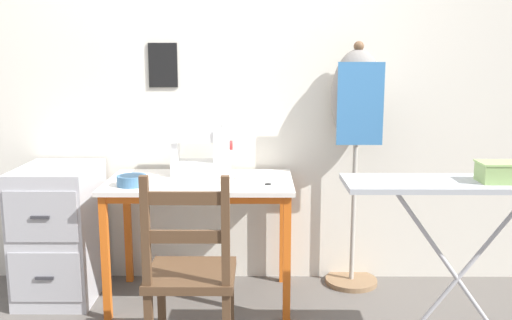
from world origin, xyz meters
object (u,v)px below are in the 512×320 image
(sewing_machine, at_px, (204,153))
(dress_form, at_px, (357,113))
(scissors, at_px, (272,183))
(wooden_chair, at_px, (190,275))
(thread_spool_near_machine, at_px, (237,175))
(ironing_board, at_px, (463,193))
(storage_box, at_px, (505,172))
(fabric_bowl, at_px, (132,180))
(filing_cabinet, at_px, (60,232))

(sewing_machine, xyz_separation_m, dress_form, (0.90, 0.08, 0.23))
(sewing_machine, height_order, scissors, sewing_machine)
(sewing_machine, distance_m, wooden_chair, 0.93)
(thread_spool_near_machine, relative_size, ironing_board, 0.04)
(storage_box, bearing_deg, fabric_bowl, 160.72)
(thread_spool_near_machine, height_order, dress_form, dress_form)
(fabric_bowl, relative_size, filing_cabinet, 0.21)
(thread_spool_near_machine, distance_m, ironing_board, 1.27)
(storage_box, bearing_deg, dress_form, 115.62)
(scissors, xyz_separation_m, wooden_chair, (-0.38, -0.59, -0.29))
(fabric_bowl, relative_size, ironing_board, 0.15)
(thread_spool_near_machine, height_order, ironing_board, ironing_board)
(sewing_machine, bearing_deg, thread_spool_near_machine, -31.23)
(thread_spool_near_machine, xyz_separation_m, dress_form, (0.70, 0.20, 0.33))
(sewing_machine, bearing_deg, wooden_chair, -89.36)
(fabric_bowl, distance_m, ironing_board, 1.68)
(scissors, distance_m, dress_form, 0.70)
(thread_spool_near_machine, height_order, wooden_chair, wooden_chair)
(thread_spool_near_machine, height_order, filing_cabinet, filing_cabinet)
(filing_cabinet, height_order, storage_box, storage_box)
(ironing_board, bearing_deg, scissors, 142.18)
(scissors, height_order, thread_spool_near_machine, thread_spool_near_machine)
(fabric_bowl, xyz_separation_m, dress_form, (1.26, 0.37, 0.33))
(dress_form, distance_m, ironing_board, 1.04)
(sewing_machine, xyz_separation_m, wooden_chair, (0.01, -0.84, -0.41))
(fabric_bowl, xyz_separation_m, ironing_board, (1.57, -0.58, 0.08))
(thread_spool_near_machine, bearing_deg, scissors, -33.03)
(fabric_bowl, distance_m, thread_spool_near_machine, 0.59)
(ironing_board, bearing_deg, fabric_bowl, 159.67)
(sewing_machine, distance_m, thread_spool_near_machine, 0.25)
(scissors, xyz_separation_m, filing_cabinet, (-1.23, 0.14, -0.33))
(fabric_bowl, relative_size, scissors, 1.34)
(wooden_chair, bearing_deg, fabric_bowl, 124.59)
(fabric_bowl, xyz_separation_m, scissors, (0.75, 0.05, -0.03))
(fabric_bowl, bearing_deg, dress_form, 16.54)
(scissors, xyz_separation_m, storage_box, (0.98, -0.66, 0.20))
(filing_cabinet, bearing_deg, wooden_chair, -40.88)
(scissors, relative_size, storage_box, 0.53)
(ironing_board, bearing_deg, sewing_machine, 143.93)
(ironing_board, relative_size, storage_box, 4.63)
(wooden_chair, xyz_separation_m, ironing_board, (1.20, -0.04, 0.39))
(filing_cabinet, bearing_deg, fabric_bowl, -22.15)
(scissors, bearing_deg, wooden_chair, -122.75)
(filing_cabinet, xyz_separation_m, dress_form, (1.74, 0.18, 0.68))
(sewing_machine, height_order, filing_cabinet, sewing_machine)
(filing_cabinet, bearing_deg, storage_box, -19.91)
(thread_spool_near_machine, bearing_deg, fabric_bowl, -162.21)
(sewing_machine, bearing_deg, scissors, -32.15)
(fabric_bowl, xyz_separation_m, wooden_chair, (0.37, -0.54, -0.32))
(scissors, relative_size, dress_form, 0.08)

